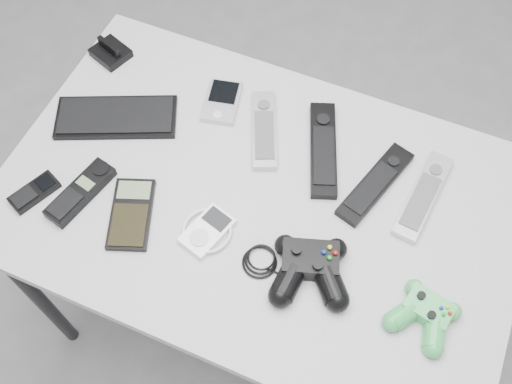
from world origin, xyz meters
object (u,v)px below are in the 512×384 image
at_px(pda, 222,101).
at_px(cordless_handset, 80,192).
at_px(mobile_phone, 34,192).
at_px(controller_green, 425,313).
at_px(mp3_player, 207,231).
at_px(desk, 259,211).
at_px(remote_silver_b, 423,196).
at_px(calculator, 131,214).
at_px(remote_silver_a, 264,129).
at_px(controller_black, 310,267).
at_px(remote_black_a, 323,149).
at_px(remote_black_b, 375,184).
at_px(pda_keyboard, 116,117).

relative_size(pda, cordless_handset, 0.71).
xyz_separation_m(mobile_phone, cordless_handset, (0.09, 0.04, 0.00)).
height_order(pda, controller_green, controller_green).
bearing_deg(mp3_player, controller_green, 16.22).
bearing_deg(desk, mobile_phone, -157.77).
bearing_deg(pda, mobile_phone, -137.93).
height_order(pda, mobile_phone, pda).
xyz_separation_m(pda, remote_silver_b, (0.51, -0.06, 0.00)).
xyz_separation_m(desk, calculator, (-0.23, -0.15, 0.07)).
bearing_deg(mp3_player, remote_silver_a, 104.18).
distance_m(pda, mobile_phone, 0.47).
relative_size(pda, controller_black, 0.45).
bearing_deg(cordless_handset, controller_green, 14.86).
relative_size(cordless_handset, calculator, 1.02).
bearing_deg(desk, remote_black_a, 62.22).
relative_size(remote_black_b, calculator, 1.36).
bearing_deg(pda, remote_black_a, -20.08).
bearing_deg(pda, cordless_handset, -129.70).
relative_size(remote_black_a, remote_black_b, 1.09).
height_order(remote_black_b, calculator, remote_black_b).
relative_size(remote_black_b, cordless_handset, 1.34).
xyz_separation_m(pda_keyboard, pda, (0.21, 0.14, 0.00)).
distance_m(remote_silver_a, mobile_phone, 0.52).
bearing_deg(calculator, mobile_phone, 168.27).
bearing_deg(mobile_phone, controller_green, 27.72).
height_order(remote_silver_a, controller_black, controller_black).
bearing_deg(pda_keyboard, controller_green, -37.21).
bearing_deg(remote_black_b, cordless_handset, -138.01).
xyz_separation_m(pda_keyboard, cordless_handset, (0.03, -0.21, 0.00)).
relative_size(mobile_phone, mp3_player, 0.96).
distance_m(desk, controller_black, 0.22).
relative_size(remote_black_a, calculator, 1.48).
distance_m(pda_keyboard, remote_black_a, 0.49).
xyz_separation_m(remote_silver_a, controller_black, (0.22, -0.28, 0.02)).
bearing_deg(remote_black_b, remote_black_a, -179.53).
height_order(remote_black_a, controller_green, controller_green).
xyz_separation_m(desk, remote_silver_b, (0.33, 0.14, 0.08)).
bearing_deg(pda, remote_silver_a, -29.19).
relative_size(pda_keyboard, mp3_player, 2.49).
height_order(mobile_phone, cordless_handset, cordless_handset).
relative_size(remote_silver_a, remote_silver_b, 0.93).
bearing_deg(remote_black_a, pda, 151.84).
bearing_deg(controller_black, remote_black_a, 86.11).
bearing_deg(desk, cordless_handset, -157.62).
relative_size(pda, calculator, 0.73).
distance_m(pda_keyboard, cordless_handset, 0.21).
xyz_separation_m(mobile_phone, controller_green, (0.85, 0.06, 0.01)).
distance_m(cordless_handset, controller_green, 0.75).
height_order(desk, pda_keyboard, pda_keyboard).
xyz_separation_m(remote_silver_b, controller_black, (-0.16, -0.26, 0.02)).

